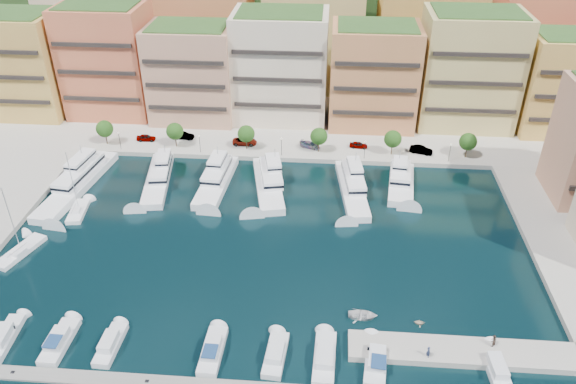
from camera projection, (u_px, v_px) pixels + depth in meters
name	position (u px, v px, depth m)	size (l,w,h in m)	color
ground	(266.00, 246.00, 97.08)	(400.00, 400.00, 0.00)	black
north_quay	(292.00, 104.00, 149.41)	(220.00, 64.00, 2.00)	#9E998E
hillside	(302.00, 47.00, 189.92)	(240.00, 40.00, 58.00)	#1A3114
finger_pier	(466.00, 355.00, 76.51)	(32.00, 5.00, 2.00)	#9E998E
apartment_0	(19.00, 64.00, 136.62)	(22.00, 16.50, 24.80)	gold
apartment_1	(109.00, 60.00, 136.30)	(20.00, 16.50, 26.80)	#CD6F44
apartment_2	(193.00, 73.00, 134.27)	(20.00, 15.50, 22.80)	tan
apartment_3	(281.00, 66.00, 133.75)	(22.00, 16.50, 25.80)	beige
apartment_4	(373.00, 76.00, 131.12)	(20.00, 15.50, 23.80)	#D47C4F
apartment_5	(469.00, 69.00, 130.53)	(22.00, 16.50, 26.80)	#CFBC6D
apartment_6	(566.00, 83.00, 128.43)	(20.00, 15.50, 22.80)	gold
backblock_0	(97.00, 26.00, 154.71)	(26.00, 18.00, 30.00)	beige
backblock_1	(204.00, 29.00, 152.70)	(26.00, 18.00, 30.00)	#D47C4F
backblock_2	(314.00, 31.00, 150.69)	(26.00, 18.00, 30.00)	#CFBC6D
backblock_3	(427.00, 34.00, 148.68)	(26.00, 18.00, 30.00)	gold
backblock_4	(543.00, 36.00, 146.67)	(26.00, 18.00, 30.00)	#CD6F44
tree_0	(105.00, 129.00, 125.52)	(3.80, 3.80, 5.65)	#473323
tree_1	(175.00, 131.00, 124.44)	(3.80, 3.80, 5.65)	#473323
tree_2	(246.00, 134.00, 123.37)	(3.80, 3.80, 5.65)	#473323
tree_3	(319.00, 136.00, 122.30)	(3.80, 3.80, 5.65)	#473323
tree_4	(393.00, 139.00, 121.23)	(3.80, 3.80, 5.65)	#473323
tree_5	(468.00, 142.00, 120.15)	(3.80, 3.80, 5.65)	#473323
lamppost_0	(119.00, 138.00, 123.79)	(0.30, 0.30, 4.20)	black
lamppost_1	(200.00, 141.00, 122.59)	(0.30, 0.30, 4.20)	black
lamppost_2	(281.00, 144.00, 121.38)	(0.30, 0.30, 4.20)	black
lamppost_3	(365.00, 147.00, 120.17)	(0.30, 0.30, 4.20)	black
lamppost_4	(450.00, 150.00, 118.97)	(0.30, 0.30, 4.20)	black
yacht_0	(79.00, 181.00, 113.31)	(8.02, 26.98, 7.30)	white
yacht_1	(159.00, 177.00, 114.73)	(7.30, 20.68, 7.30)	white
yacht_2	(217.00, 178.00, 114.14)	(6.15, 19.95, 7.30)	white
yacht_3	(269.00, 181.00, 113.19)	(8.63, 20.81, 7.30)	white
yacht_4	(352.00, 186.00, 111.68)	(6.86, 21.67, 7.30)	white
yacht_5	(401.00, 181.00, 113.26)	(6.47, 15.90, 7.30)	white
cruiser_0	(5.00, 338.00, 78.31)	(2.97, 8.72, 2.55)	silver
cruiser_1	(59.00, 342.00, 77.75)	(2.91, 8.34, 2.66)	silver
cruiser_2	(110.00, 345.00, 77.30)	(2.62, 7.71, 2.55)	silver
cruiser_4	(212.00, 351.00, 76.31)	(2.89, 8.40, 2.66)	silver
cruiser_5	(276.00, 355.00, 75.76)	(3.19, 7.89, 2.55)	silver
cruiser_6	(325.00, 358.00, 75.31)	(3.17, 9.03, 2.55)	silver
cruiser_7	(376.00, 361.00, 74.83)	(3.71, 8.64, 2.66)	silver
cruiser_9	(496.00, 369.00, 73.80)	(2.98, 8.46, 2.55)	silver
sailboat_2	(78.00, 212.00, 105.36)	(3.67, 8.03, 13.20)	white
sailboat_1	(20.00, 252.00, 95.08)	(5.66, 10.03, 13.20)	white
tender_1	(419.00, 322.00, 81.13)	(1.37, 1.58, 0.84)	beige
tender_0	(363.00, 315.00, 82.26)	(3.09, 4.33, 0.90)	silver
car_0	(146.00, 138.00, 128.47)	(1.74, 4.31, 1.47)	gray
car_1	(184.00, 136.00, 129.25)	(1.64, 4.69, 1.55)	gray
car_2	(245.00, 141.00, 126.83)	(2.53, 5.49, 1.53)	gray
car_3	(310.00, 145.00, 125.52)	(1.90, 4.67, 1.35)	gray
car_4	(358.00, 145.00, 125.54)	(1.61, 4.00, 1.36)	gray
car_5	(421.00, 150.00, 123.23)	(1.74, 4.98, 1.64)	gray
person_0	(428.00, 352.00, 74.48)	(0.67, 0.44, 1.83)	#27314F
person_1	(493.00, 341.00, 76.11)	(0.91, 0.71, 1.88)	#443228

